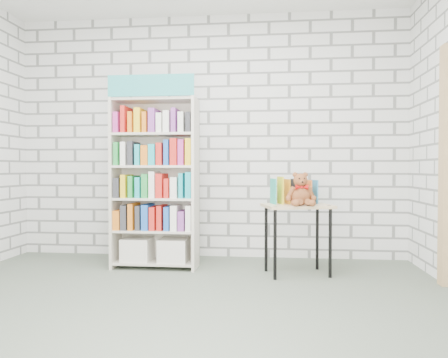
# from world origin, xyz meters

# --- Properties ---
(ground) EXTENTS (4.50, 4.50, 0.00)m
(ground) POSITION_xyz_m (0.00, 0.00, 0.00)
(ground) COLOR #505A4C
(ground) RESTS_ON ground
(room_shell) EXTENTS (4.52, 4.02, 2.81)m
(room_shell) POSITION_xyz_m (0.00, 0.00, 1.78)
(room_shell) COLOR silver
(room_shell) RESTS_ON ground
(bookshelf) EXTENTS (0.87, 0.34, 1.96)m
(bookshelf) POSITION_xyz_m (-0.46, 1.36, 0.89)
(bookshelf) COLOR beige
(bookshelf) RESTS_ON ground
(display_table) EXTENTS (0.72, 0.58, 0.68)m
(display_table) POSITION_xyz_m (0.98, 1.21, 0.58)
(display_table) COLOR tan
(display_table) RESTS_ON ground
(table_books) EXTENTS (0.47, 0.30, 0.26)m
(table_books) POSITION_xyz_m (0.95, 1.31, 0.81)
(table_books) COLOR teal
(table_books) RESTS_ON display_table
(teddy_bear) EXTENTS (0.29, 0.28, 0.31)m
(teddy_bear) POSITION_xyz_m (1.00, 1.12, 0.80)
(teddy_bear) COLOR brown
(teddy_bear) RESTS_ON display_table
(door_trim) EXTENTS (0.05, 0.12, 2.10)m
(door_trim) POSITION_xyz_m (2.23, 0.95, 1.05)
(door_trim) COLOR tan
(door_trim) RESTS_ON ground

